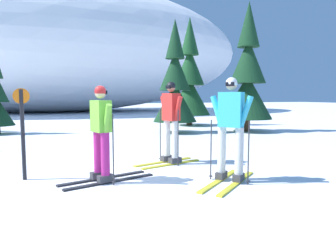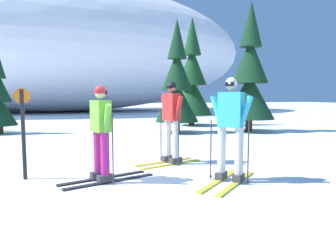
% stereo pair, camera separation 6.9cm
% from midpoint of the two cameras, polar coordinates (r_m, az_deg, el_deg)
% --- Properties ---
extents(ground_plane, '(120.00, 120.00, 0.00)m').
position_cam_midpoint_polar(ground_plane, '(6.13, -9.32, -9.04)').
color(ground_plane, white).
extents(skier_lime_jacket, '(1.76, 0.90, 1.71)m').
position_cam_midpoint_polar(skier_lime_jacket, '(5.67, -12.30, -1.19)').
color(skier_lime_jacket, black).
rests_on(skier_lime_jacket, ground).
extents(skier_cyan_jacket, '(1.60, 1.45, 1.85)m').
position_cam_midpoint_polar(skier_cyan_jacket, '(5.66, 10.94, -0.24)').
color(skier_cyan_jacket, gold).
rests_on(skier_cyan_jacket, ground).
extents(skier_red_jacket, '(1.62, 0.85, 1.85)m').
position_cam_midpoint_polar(skier_red_jacket, '(7.08, 0.22, 0.94)').
color(skier_red_jacket, gold).
rests_on(skier_red_jacket, ground).
extents(pine_tree_center_right, '(1.80, 1.80, 4.66)m').
position_cam_midpoint_polar(pine_tree_center_right, '(13.07, 1.12, 7.31)').
color(pine_tree_center_right, '#47301E').
rests_on(pine_tree_center_right, ground).
extents(pine_tree_right, '(2.14, 2.14, 5.55)m').
position_cam_midpoint_polar(pine_tree_right, '(16.45, 3.80, 8.21)').
color(pine_tree_right, '#47301E').
rests_on(pine_tree_right, ground).
extents(pine_tree_far_right, '(2.12, 2.12, 5.49)m').
position_cam_midpoint_polar(pine_tree_far_right, '(13.98, 14.11, 8.46)').
color(pine_tree_far_right, '#47301E').
rests_on(pine_tree_far_right, ground).
extents(snow_ridge_background, '(37.86, 19.78, 12.07)m').
position_cam_midpoint_polar(snow_ridge_background, '(32.81, -20.44, 13.01)').
color(snow_ridge_background, white).
rests_on(snow_ridge_background, ground).
extents(trail_marker_post, '(0.28, 0.07, 1.67)m').
position_cam_midpoint_polar(trail_marker_post, '(6.26, -25.16, -0.45)').
color(trail_marker_post, black).
rests_on(trail_marker_post, ground).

